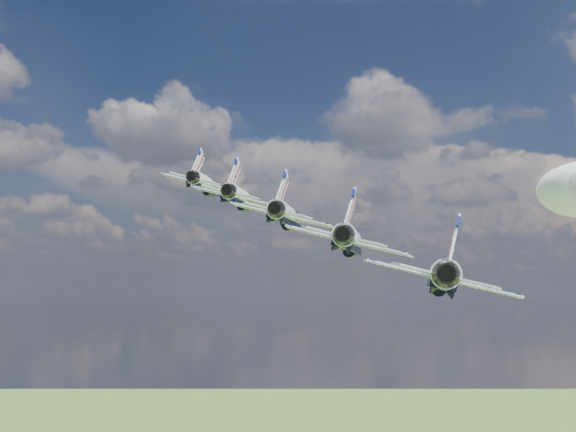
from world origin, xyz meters
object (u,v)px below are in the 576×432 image
at_px(jet_2, 288,216).
at_px(jet_3, 351,240).
at_px(jet_1, 242,198).
at_px(jet_4, 442,276).
at_px(jet_0, 208,185).

height_order(jet_2, jet_3, jet_2).
distance_m(jet_1, jet_2, 12.37).
xyz_separation_m(jet_1, jet_3, (17.21, -16.59, -6.32)).
distance_m(jet_2, jet_4, 24.73).
bearing_deg(jet_4, jet_3, 125.41).
xyz_separation_m(jet_2, jet_3, (8.61, -8.30, -3.16)).
distance_m(jet_0, jet_4, 49.46).
bearing_deg(jet_3, jet_0, 125.41).
bearing_deg(jet_0, jet_4, -54.59).
bearing_deg(jet_0, jet_3, -54.59).
relative_size(jet_3, jet_4, 1.00).
bearing_deg(jet_1, jet_4, -54.59).
bearing_deg(jet_3, jet_4, -54.59).
relative_size(jet_2, jet_3, 1.00).
distance_m(jet_0, jet_2, 24.73).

